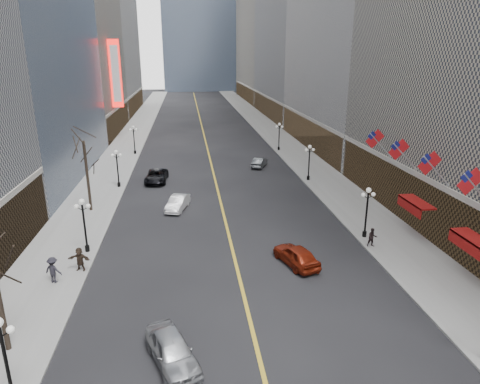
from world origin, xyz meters
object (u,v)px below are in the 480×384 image
object	(u,v)px
streetlamp_east_1	(367,207)
car_nb_mid	(178,203)
streetlamp_west_3	(134,137)
car_nb_far	(156,176)
streetlamp_west_0	(4,352)
car_nb_near	(172,350)
car_sb_mid	(296,255)
streetlamp_east_2	(309,159)
streetlamp_east_3	(279,134)
streetlamp_west_2	(117,164)
streetlamp_west_1	(84,220)
car_sb_far	(259,162)

from	to	relation	value
streetlamp_east_1	car_nb_mid	distance (m)	19.03
streetlamp_west_3	car_nb_far	xyz separation A→B (m)	(4.39, -16.12, -2.14)
streetlamp_west_0	car_nb_near	world-z (taller)	streetlamp_west_0
car_nb_far	car_sb_mid	distance (m)	26.80
streetlamp_east_2	car_nb_near	size ratio (longest dim) A/B	0.94
streetlamp_west_0	car_nb_mid	bearing A→B (deg)	74.18
car_nb_near	car_nb_mid	bearing A→B (deg)	69.81
streetlamp_west_3	car_nb_far	bearing A→B (deg)	-74.76
car_nb_mid	streetlamp_east_3	bearing A→B (deg)	74.72
streetlamp_east_3	streetlamp_west_2	bearing A→B (deg)	-142.67
streetlamp_east_1	streetlamp_west_0	bearing A→B (deg)	-145.86
streetlamp_west_1	car_nb_near	bearing A→B (deg)	-62.87
car_nb_mid	streetlamp_east_1	bearing A→B (deg)	-13.45
streetlamp_east_1	streetlamp_west_2	bearing A→B (deg)	142.67
streetlamp_east_2	car_nb_near	world-z (taller)	streetlamp_east_2
streetlamp_west_0	car_nb_mid	world-z (taller)	streetlamp_west_0
car_nb_far	streetlamp_west_0	bearing A→B (deg)	-93.23
streetlamp_east_2	car_nb_far	size ratio (longest dim) A/B	0.82
car_nb_mid	car_sb_far	distance (m)	19.90
car_nb_mid	car_sb_mid	size ratio (longest dim) A/B	0.95
streetlamp_east_3	car_sb_mid	bearing A→B (deg)	-100.19
streetlamp_east_3	streetlamp_west_0	world-z (taller)	same
streetlamp_east_1	streetlamp_west_3	distance (m)	43.05
streetlamp_west_2	car_nb_far	world-z (taller)	streetlamp_west_2
streetlamp_west_0	car_sb_far	distance (m)	45.74
car_nb_mid	streetlamp_west_3	bearing A→B (deg)	121.52
streetlamp_west_3	car_sb_far	bearing A→B (deg)	-28.92
car_sb_far	car_sb_mid	bearing A→B (deg)	109.50
streetlamp_east_1	streetlamp_east_3	xyz separation A→B (m)	(0.00, 36.00, 0.00)
streetlamp_east_1	streetlamp_west_1	world-z (taller)	same
streetlamp_west_0	streetlamp_west_2	world-z (taller)	same
streetlamp_east_3	car_nb_far	size ratio (longest dim) A/B	0.82
car_nb_far	streetlamp_west_1	bearing A→B (deg)	-98.71
streetlamp_east_3	streetlamp_west_2	distance (m)	29.68
streetlamp_east_1	car_sb_mid	xyz separation A→B (m)	(-7.20, -4.08, -2.11)
car_nb_far	car_sb_far	xyz separation A→B (m)	(14.19, 5.86, -0.08)
streetlamp_east_1	car_sb_mid	bearing A→B (deg)	-150.48
car_sb_far	streetlamp_west_3	bearing A→B (deg)	-5.24
car_sb_far	car_nb_near	bearing A→B (deg)	97.78
streetlamp_east_2	car_nb_mid	world-z (taller)	streetlamp_east_2
car_nb_near	car_sb_mid	size ratio (longest dim) A/B	1.03
streetlamp_east_2	car_nb_far	xyz separation A→B (m)	(-19.21, 1.88, -2.14)
streetlamp_west_3	car_nb_near	size ratio (longest dim) A/B	0.94
streetlamp_east_3	car_nb_far	xyz separation A→B (m)	(-19.21, -16.12, -2.14)
streetlamp_east_1	streetlamp_west_2	world-z (taller)	same
streetlamp_west_1	car_nb_near	xyz separation A→B (m)	(7.23, -14.11, -2.09)
streetlamp_east_2	streetlamp_west_0	world-z (taller)	same
streetlamp_west_1	car_nb_mid	distance (m)	12.04
streetlamp_west_1	car_nb_near	distance (m)	15.99
car_nb_far	car_sb_far	world-z (taller)	car_nb_far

